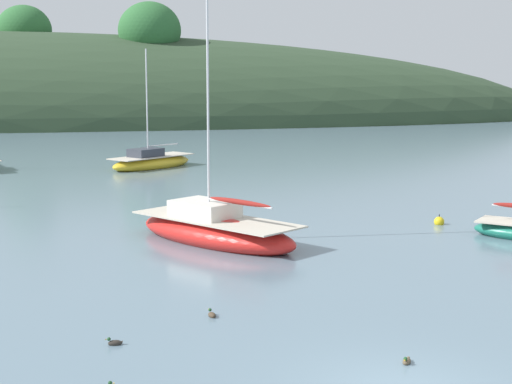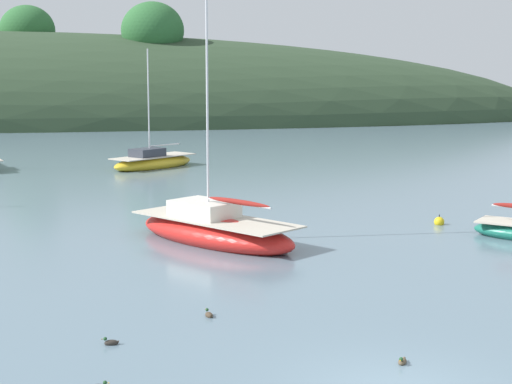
% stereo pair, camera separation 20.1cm
% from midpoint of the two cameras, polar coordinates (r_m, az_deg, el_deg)
% --- Properties ---
extents(sailboat_teal_outer, '(6.93, 7.73, 11.27)m').
position_cam_midpoint_polar(sailboat_teal_outer, '(31.68, -2.73, -2.66)').
color(sailboat_teal_outer, red).
rests_on(sailboat_teal_outer, ground).
extents(sailboat_navy_dinghy, '(6.45, 6.09, 8.13)m').
position_cam_midpoint_polar(sailboat_navy_dinghy, '(55.51, -7.08, 2.09)').
color(sailboat_navy_dinghy, gold).
rests_on(sailboat_navy_dinghy, ground).
extents(mooring_buoy_channel, '(0.44, 0.44, 0.54)m').
position_cam_midpoint_polar(mooring_buoy_channel, '(36.05, 12.77, -2.04)').
color(mooring_buoy_channel, yellow).
rests_on(mooring_buoy_channel, ground).
extents(duck_lead, '(0.27, 0.42, 0.24)m').
position_cam_midpoint_polar(duck_lead, '(22.43, -3.03, -8.52)').
color(duck_lead, '#473828').
rests_on(duck_lead, ground).
extents(duck_trailing, '(0.33, 0.40, 0.24)m').
position_cam_midpoint_polar(duck_trailing, '(19.34, 10.44, -11.51)').
color(duck_trailing, brown).
rests_on(duck_trailing, ground).
extents(duck_straggler, '(0.42, 0.18, 0.24)m').
position_cam_midpoint_polar(duck_straggler, '(20.53, -9.76, -10.28)').
color(duck_straggler, '#2D2823').
rests_on(duck_straggler, ground).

